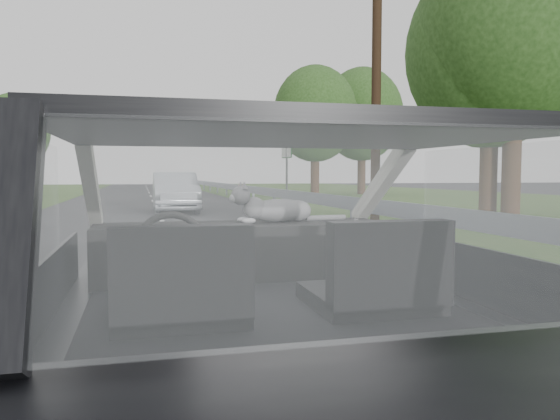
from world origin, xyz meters
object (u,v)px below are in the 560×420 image
cat (279,209)px  highway_sign (287,172)px  subject_car (267,297)px  utility_pole (376,75)px  other_car (175,192)px

cat → highway_sign: bearing=63.5°
subject_car → utility_pole: bearing=63.7°
cat → highway_sign: highway_sign is taller
subject_car → highway_sign: highway_sign is taller
highway_sign → utility_pole: size_ratio=0.35×
subject_car → utility_pole: 13.29m
other_car → utility_pole: 7.82m
cat → other_car: 15.83m
highway_sign → utility_pole: (-1.19, -13.83, 2.56)m
other_car → highway_sign: size_ratio=1.46×
subject_car → cat: bearing=71.6°
cat → other_car: (0.37, 15.82, -0.40)m
other_car → highway_sign: bearing=54.7°
subject_car → utility_pole: (5.71, 11.56, 3.23)m
subject_car → other_car: subject_car is taller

